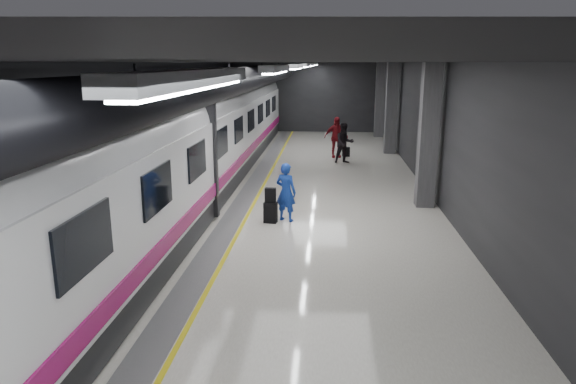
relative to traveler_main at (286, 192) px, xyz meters
name	(u,v)px	position (x,y,z in m)	size (l,w,h in m)	color
ground	(277,221)	(-0.25, -0.05, -0.86)	(40.00, 40.00, 0.00)	silver
platform_hall	(270,96)	(-0.54, 0.91, 2.68)	(10.02, 40.02, 4.51)	black
train	(164,149)	(-3.50, -0.05, 1.21)	(3.05, 38.00, 4.05)	black
traveler_main	(286,192)	(0.00, 0.00, 0.00)	(0.63, 0.41, 1.72)	blue
suitcase_main	(271,212)	(-0.43, -0.23, -0.55)	(0.37, 0.23, 0.61)	black
shoulder_bag	(270,195)	(-0.43, -0.22, -0.04)	(0.31, 0.17, 0.42)	black
traveler_far_a	(344,143)	(1.92, 9.02, 0.07)	(0.90, 0.70, 1.85)	black
traveler_far_b	(336,137)	(1.56, 10.48, 0.13)	(1.15, 0.48, 1.97)	maroon
suitcase_far	(346,152)	(2.08, 10.72, -0.62)	(0.32, 0.21, 0.47)	black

